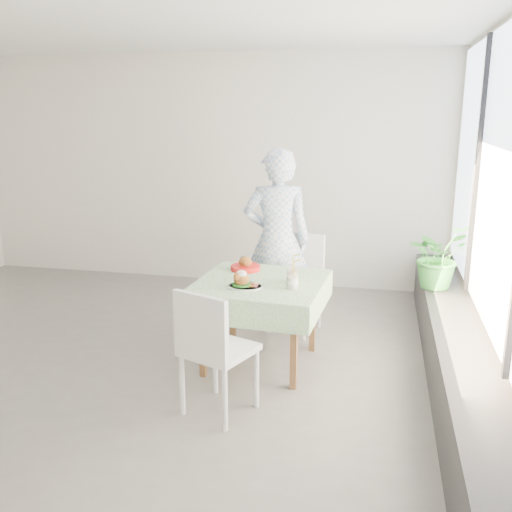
% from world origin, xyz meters
% --- Properties ---
extents(floor, '(6.00, 6.00, 0.00)m').
position_xyz_m(floor, '(0.00, 0.00, 0.00)').
color(floor, '#5A5855').
rests_on(floor, ground).
extents(ceiling, '(6.00, 6.00, 0.00)m').
position_xyz_m(ceiling, '(0.00, 0.00, 2.80)').
color(ceiling, white).
rests_on(ceiling, ground).
extents(wall_back, '(6.00, 0.02, 2.80)m').
position_xyz_m(wall_back, '(0.00, 2.50, 1.40)').
color(wall_back, silver).
rests_on(wall_back, ground).
extents(wall_right, '(0.02, 5.00, 2.80)m').
position_xyz_m(wall_right, '(3.00, 0.00, 1.40)').
color(wall_right, silver).
rests_on(wall_right, ground).
extents(window_pane, '(0.01, 4.80, 2.18)m').
position_xyz_m(window_pane, '(2.97, 0.00, 1.65)').
color(window_pane, '#D1E0F9').
rests_on(window_pane, ground).
extents(window_ledge, '(0.40, 4.80, 0.50)m').
position_xyz_m(window_ledge, '(2.80, 0.00, 0.25)').
color(window_ledge, black).
rests_on(window_ledge, ground).
extents(cafe_table, '(1.11, 1.11, 0.74)m').
position_xyz_m(cafe_table, '(1.21, 0.15, 0.46)').
color(cafe_table, brown).
rests_on(cafe_table, ground).
extents(chair_far, '(0.55, 0.55, 0.95)m').
position_xyz_m(chair_far, '(1.38, 0.98, 0.29)').
color(chair_far, white).
rests_on(chair_far, ground).
extents(chair_near, '(0.58, 0.58, 0.94)m').
position_xyz_m(chair_near, '(1.08, -0.72, 0.29)').
color(chair_near, white).
rests_on(chair_near, ground).
extents(diner, '(0.73, 0.55, 1.79)m').
position_xyz_m(diner, '(1.19, 1.01, 0.90)').
color(diner, '#82A4D0').
rests_on(diner, ground).
extents(main_dish, '(0.28, 0.28, 0.14)m').
position_xyz_m(main_dish, '(1.11, -0.05, 0.79)').
color(main_dish, white).
rests_on(main_dish, cafe_table).
extents(juice_cup_orange, '(0.10, 0.10, 0.29)m').
position_xyz_m(juice_cup_orange, '(1.47, 0.16, 0.81)').
color(juice_cup_orange, white).
rests_on(juice_cup_orange, cafe_table).
extents(juice_cup_lemonade, '(0.10, 0.10, 0.28)m').
position_xyz_m(juice_cup_lemonade, '(1.50, 0.00, 0.81)').
color(juice_cup_lemonade, white).
rests_on(juice_cup_lemonade, cafe_table).
extents(second_dish, '(0.26, 0.26, 0.12)m').
position_xyz_m(second_dish, '(1.00, 0.45, 0.78)').
color(second_dish, red).
rests_on(second_dish, cafe_table).
extents(potted_plant, '(0.73, 0.73, 0.62)m').
position_xyz_m(potted_plant, '(2.71, 1.09, 0.81)').
color(potted_plant, '#307B29').
rests_on(potted_plant, window_ledge).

